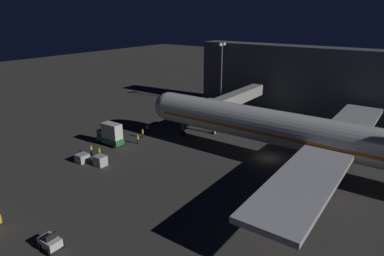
# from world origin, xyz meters

# --- Properties ---
(ground_plane) EXTENTS (320.00, 320.00, 0.00)m
(ground_plane) POSITION_xyz_m (0.00, 0.00, 0.00)
(ground_plane) COLOR #383533
(airliner_at_gate) EXTENTS (51.54, 69.03, 18.08)m
(airliner_at_gate) POSITION_xyz_m (0.00, 9.29, 5.60)
(airliner_at_gate) COLOR silver
(airliner_at_gate) RESTS_ON ground_plane
(jet_bridge) EXTENTS (22.84, 3.40, 7.25)m
(jet_bridge) POSITION_xyz_m (-12.21, -14.23, 5.72)
(jet_bridge) COLOR #9E9E99
(jet_bridge) RESTS_ON ground_plane
(terminal_wall) EXTENTS (6.00, 80.00, 16.20)m
(terminal_wall) POSITION_xyz_m (-31.00, 7.68, 8.10)
(terminal_wall) COLOR #4C4F54
(terminal_wall) RESTS_ON ground_plane
(apron_floodlight_mast) EXTENTS (2.90, 0.50, 16.36)m
(apron_floodlight_mast) POSITION_xyz_m (-25.50, -25.05, 9.59)
(apron_floodlight_mast) COLOR #59595E
(apron_floodlight_mast) RESTS_ON ground_plane
(pushback_tug) EXTENTS (1.86, 2.35, 1.95)m
(pushback_tug) POSITION_xyz_m (35.20, -9.44, 0.78)
(pushback_tug) COLOR silver
(pushback_tug) RESTS_ON ground_plane
(cargo_truck_aft) EXTENTS (2.36, 5.44, 4.28)m
(cargo_truck_aft) POSITION_xyz_m (11.50, -26.93, 2.10)
(cargo_truck_aft) COLOR #287038
(cargo_truck_aft) RESTS_ON ground_plane
(baggage_container_near_belt) EXTENTS (1.64, 1.85, 1.68)m
(baggage_container_near_belt) POSITION_xyz_m (18.74, -21.29, 0.84)
(baggage_container_near_belt) COLOR #B7BABF
(baggage_container_near_belt) RESTS_ON ground_plane
(baggage_container_far_row) EXTENTS (1.88, 1.74, 1.41)m
(baggage_container_far_row) POSITION_xyz_m (19.60, -24.80, 0.70)
(baggage_container_far_row) COLOR #B7BABF
(baggage_container_far_row) RESTS_ON ground_plane
(ground_crew_near_nose_gear) EXTENTS (0.40, 0.40, 1.73)m
(ground_crew_near_nose_gear) POSITION_xyz_m (16.64, -26.25, 0.95)
(ground_crew_near_nose_gear) COLOR black
(ground_crew_near_nose_gear) RESTS_ON ground_plane
(ground_crew_marshaller_fwd) EXTENTS (0.40, 0.40, 1.89)m
(ground_crew_marshaller_fwd) POSITION_xyz_m (8.29, -23.04, 1.04)
(ground_crew_marshaller_fwd) COLOR black
(ground_crew_marshaller_fwd) RESTS_ON ground_plane
(ground_crew_under_port_wing) EXTENTS (0.40, 0.40, 1.75)m
(ground_crew_under_port_wing) POSITION_xyz_m (16.63, -24.08, 0.97)
(ground_crew_under_port_wing) COLOR black
(ground_crew_under_port_wing) RESTS_ON ground_plane
(ground_crew_by_tug) EXTENTS (0.40, 0.40, 1.85)m
(ground_crew_by_tug) POSITION_xyz_m (5.42, -24.54, 1.02)
(ground_crew_by_tug) COLOR black
(ground_crew_by_tug) RESTS_ON ground_plane
(ground_crew_walking_aft) EXTENTS (0.40, 0.40, 1.80)m
(ground_crew_walking_aft) POSITION_xyz_m (2.62, -25.90, 0.99)
(ground_crew_walking_aft) COLOR black
(ground_crew_walking_aft) RESTS_ON ground_plane
(traffic_cone_nose_port) EXTENTS (0.36, 0.36, 0.55)m
(traffic_cone_nose_port) POSITION_xyz_m (-2.20, -24.14, 0.28)
(traffic_cone_nose_port) COLOR orange
(traffic_cone_nose_port) RESTS_ON ground_plane
(traffic_cone_nose_starboard) EXTENTS (0.36, 0.36, 0.55)m
(traffic_cone_nose_starboard) POSITION_xyz_m (2.20, -24.14, 0.28)
(traffic_cone_nose_starboard) COLOR orange
(traffic_cone_nose_starboard) RESTS_ON ground_plane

